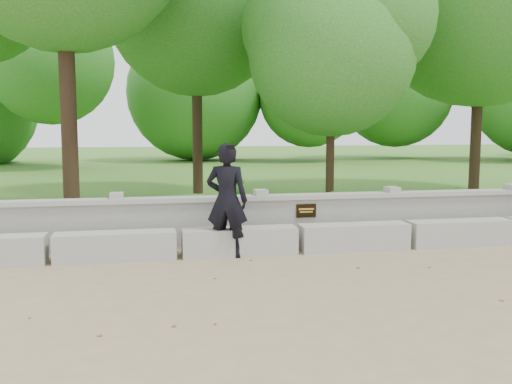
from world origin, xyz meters
TOP-DOWN VIEW (x-y plane):
  - ground at (0.00, 0.00)m, footprint 80.00×80.00m
  - lawn at (0.00, 14.00)m, footprint 40.00×22.00m
  - concrete_bench at (0.00, 1.90)m, footprint 11.90×0.45m
  - parapet_wall at (0.00, 2.60)m, footprint 12.50×0.35m
  - man_main at (-1.22, 1.80)m, footprint 0.79×0.73m
  - tree_near_right at (1.57, 4.98)m, footprint 3.72×3.72m
  - shrub_a at (-1.65, 3.52)m, footprint 0.35×0.39m
  - shrub_b at (1.07, 3.30)m, footprint 0.33×0.38m
  - shrub_c at (4.31, 3.91)m, footprint 0.65×0.64m
  - shrub_d at (-0.27, 6.49)m, footprint 0.44×0.44m

SIDE VIEW (x-z plane):
  - ground at x=0.00m, z-range 0.00..0.00m
  - lawn at x=0.00m, z-range 0.00..0.25m
  - concrete_bench at x=0.00m, z-range 0.00..0.45m
  - parapet_wall at x=0.00m, z-range 0.01..0.91m
  - shrub_c at x=4.31m, z-range 0.25..0.80m
  - shrub_d at x=-0.27m, z-range 0.25..0.84m
  - shrub_b at x=1.07m, z-range 0.25..0.85m
  - shrub_a at x=-1.65m, z-range 0.25..0.86m
  - man_main at x=-1.22m, z-range 0.00..1.86m
  - tree_near_right at x=1.57m, z-range 1.20..6.84m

